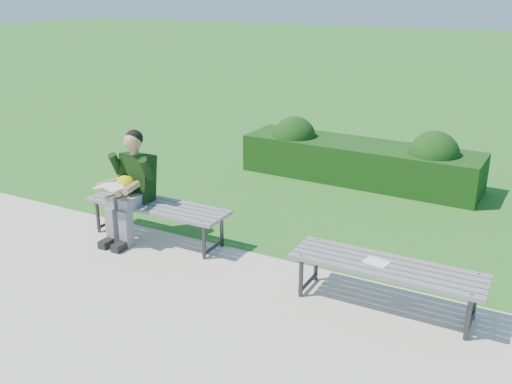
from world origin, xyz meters
TOP-DOWN VIEW (x-y plane):
  - ground at (0.00, 0.00)m, footprint 80.00×80.00m
  - walkway at (0.00, -1.75)m, footprint 30.00×3.50m
  - hedge at (-0.11, 3.13)m, footprint 3.75×1.05m
  - bench_left at (-1.52, -0.21)m, footprint 1.80×0.50m
  - bench_right at (1.33, -0.45)m, footprint 1.80×0.50m
  - seated_boy at (-1.82, -0.30)m, footprint 0.56×0.76m
  - paper_sheet at (1.23, -0.45)m, footprint 0.25×0.20m

SIDE VIEW (x-z plane):
  - ground at x=0.00m, z-range 0.00..0.00m
  - walkway at x=0.00m, z-range 0.00..0.02m
  - hedge at x=-0.11m, z-range -0.10..0.84m
  - bench_left at x=-1.52m, z-range 0.19..0.64m
  - bench_right at x=1.33m, z-range 0.19..0.64m
  - paper_sheet at x=1.23m, z-range 0.47..0.48m
  - seated_boy at x=-1.82m, z-range 0.06..1.37m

